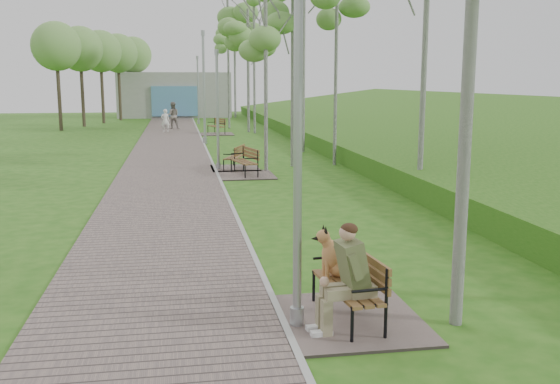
{
  "coord_description": "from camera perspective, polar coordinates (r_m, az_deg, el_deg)",
  "views": [
    {
      "loc": [
        -1.37,
        -7.48,
        3.31
      ],
      "look_at": [
        0.54,
        4.09,
        1.21
      ],
      "focal_mm": 40.0,
      "sensor_mm": 36.0,
      "label": 1
    }
  ],
  "objects": [
    {
      "name": "kerb",
      "position": [
        29.19,
        -6.64,
        3.65
      ],
      "size": [
        0.1,
        67.0,
        0.05
      ],
      "primitive_type": "cube",
      "color": "#999993",
      "rests_on": "ground"
    },
    {
      "name": "building_north",
      "position": [
        58.46,
        -9.62,
        8.76
      ],
      "size": [
        10.0,
        5.2,
        4.0
      ],
      "color": "#9E9E99",
      "rests_on": "ground"
    },
    {
      "name": "embankment",
      "position": [
        30.74,
        16.5,
        3.58
      ],
      "size": [
        14.0,
        70.0,
        1.6
      ],
      "primitive_type": "cube",
      "color": "#4E8026",
      "rests_on": "ground"
    },
    {
      "name": "pedestrian_far",
      "position": [
        43.58,
        -9.78,
        6.9
      ],
      "size": [
        0.93,
        0.75,
        1.85
      ],
      "primitive_type": "imported",
      "rotation": [
        0.0,
        0.0,
        3.19
      ],
      "color": "gray",
      "rests_on": "ground"
    },
    {
      "name": "bench_second",
      "position": [
        23.65,
        -4.22,
        2.61
      ],
      "size": [
        1.8,
        2.0,
        1.1
      ],
      "color": "#62534F",
      "rests_on": "ground"
    },
    {
      "name": "birch_mid_c",
      "position": [
        22.76,
        -1.33,
        14.35
      ],
      "size": [
        2.23,
        2.23,
        6.33
      ],
      "color": "silver",
      "rests_on": "ground"
    },
    {
      "name": "lamp_post_near",
      "position": [
        8.08,
        1.63,
        3.1
      ],
      "size": [
        0.19,
        0.19,
        4.96
      ],
      "color": "#9EA0A5",
      "rests_on": "ground"
    },
    {
      "name": "birch_far_c",
      "position": [
        39.66,
        -2.4,
        15.91
      ],
      "size": [
        2.47,
        2.47,
        9.26
      ],
      "color": "silver",
      "rests_on": "ground"
    },
    {
      "name": "bench_third",
      "position": [
        21.95,
        -3.28,
        2.09
      ],
      "size": [
        1.98,
        2.2,
        1.21
      ],
      "color": "#62534F",
      "rests_on": "ground"
    },
    {
      "name": "lamp_post_second",
      "position": [
        23.31,
        -5.73,
        7.06
      ],
      "size": [
        0.17,
        0.17,
        4.42
      ],
      "color": "#9EA0A5",
      "rests_on": "ground"
    },
    {
      "name": "pedestrian_near",
      "position": [
        40.84,
        -10.45,
        6.42
      ],
      "size": [
        0.58,
        0.41,
        1.5
      ],
      "primitive_type": "imported",
      "rotation": [
        0.0,
        0.0,
        3.25
      ],
      "color": "white",
      "rests_on": "ground"
    },
    {
      "name": "birch_far_b",
      "position": [
        40.54,
        -2.96,
        14.4
      ],
      "size": [
        2.55,
        2.55,
        8.02
      ],
      "color": "silver",
      "rests_on": "ground"
    },
    {
      "name": "bench_main",
      "position": [
        8.71,
        5.86,
        -8.8
      ],
      "size": [
        1.98,
        2.19,
        1.72
      ],
      "color": "#62534F",
      "rests_on": "ground"
    },
    {
      "name": "bench_far",
      "position": [
        38.97,
        -5.84,
        5.6
      ],
      "size": [
        2.0,
        2.22,
        1.23
      ],
      "color": "#62534F",
      "rests_on": "ground"
    },
    {
      "name": "lamp_post_third",
      "position": [
        33.14,
        -6.96,
        9.1
      ],
      "size": [
        0.23,
        0.23,
        5.84
      ],
      "color": "#9EA0A5",
      "rests_on": "ground"
    },
    {
      "name": "birch_distant_b",
      "position": [
        56.59,
        -4.18,
        13.69
      ],
      "size": [
        2.61,
        2.61,
        8.66
      ],
      "color": "silver",
      "rests_on": "ground"
    },
    {
      "name": "birch_distant_a",
      "position": [
        44.07,
        -4.82,
        16.68
      ],
      "size": [
        2.8,
        2.8,
        10.6
      ],
      "color": "silver",
      "rests_on": "ground"
    },
    {
      "name": "walkway",
      "position": [
        29.17,
        -10.08,
        3.55
      ],
      "size": [
        3.5,
        67.0,
        0.04
      ],
      "primitive_type": "cube",
      "color": "#62534F",
      "rests_on": "ground"
    },
    {
      "name": "lamp_post_far",
      "position": [
        48.32,
        -7.5,
        9.01
      ],
      "size": [
        0.2,
        0.2,
        5.12
      ],
      "color": "#9EA0A5",
      "rests_on": "ground"
    },
    {
      "name": "ground",
      "position": [
        8.29,
        0.96,
        -13.37
      ],
      "size": [
        120.0,
        120.0,
        0.0
      ],
      "primitive_type": "plane",
      "color": "#255913",
      "rests_on": "ground"
    }
  ]
}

